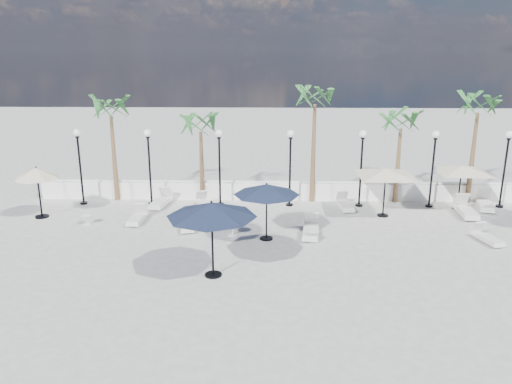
{
  "coord_description": "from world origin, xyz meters",
  "views": [
    {
      "loc": [
        -1.05,
        -17.58,
        7.62
      ],
      "look_at": [
        -1.61,
        3.7,
        1.5
      ],
      "focal_mm": 35.0,
      "sensor_mm": 36.0,
      "label": 1
    }
  ],
  "objects_px": {
    "parasol_navy_left": "(212,210)",
    "lounger_7": "(485,204)",
    "lounger_1": "(204,204)",
    "parasol_cream_small": "(37,174)",
    "lounger_3": "(137,218)",
    "lounger_5": "(345,204)",
    "lounger_0": "(161,201)",
    "parasol_cream_sq_a": "(386,169)",
    "lounger_8": "(466,210)",
    "lounger_4": "(311,230)",
    "parasol_navy_mid": "(267,190)",
    "lounger_2": "(186,224)",
    "lounger_6": "(487,237)",
    "parasol_cream_sq_b": "(462,166)"
  },
  "relations": [
    {
      "from": "lounger_4",
      "to": "lounger_7",
      "type": "bearing_deg",
      "value": 30.39
    },
    {
      "from": "lounger_6",
      "to": "parasol_navy_left",
      "type": "bearing_deg",
      "value": -176.89
    },
    {
      "from": "lounger_7",
      "to": "lounger_8",
      "type": "relative_size",
      "value": 0.98
    },
    {
      "from": "lounger_1",
      "to": "parasol_cream_sq_b",
      "type": "bearing_deg",
      "value": -17.89
    },
    {
      "from": "lounger_3",
      "to": "lounger_8",
      "type": "relative_size",
      "value": 0.8
    },
    {
      "from": "lounger_5",
      "to": "parasol_cream_sq_a",
      "type": "relative_size",
      "value": 0.36
    },
    {
      "from": "lounger_2",
      "to": "lounger_5",
      "type": "xyz_separation_m",
      "value": [
        7.4,
        3.0,
        0.01
      ]
    },
    {
      "from": "lounger_5",
      "to": "parasol_cream_sq_a",
      "type": "distance_m",
      "value": 2.85
    },
    {
      "from": "lounger_0",
      "to": "lounger_3",
      "type": "relative_size",
      "value": 1.18
    },
    {
      "from": "lounger_7",
      "to": "lounger_8",
      "type": "bearing_deg",
      "value": -125.67
    },
    {
      "from": "lounger_5",
      "to": "parasol_cream_small",
      "type": "relative_size",
      "value": 0.75
    },
    {
      "from": "lounger_5",
      "to": "lounger_6",
      "type": "relative_size",
      "value": 1.06
    },
    {
      "from": "lounger_0",
      "to": "lounger_7",
      "type": "relative_size",
      "value": 0.96
    },
    {
      "from": "parasol_navy_mid",
      "to": "lounger_1",
      "type": "bearing_deg",
      "value": 126.89
    },
    {
      "from": "parasol_navy_left",
      "to": "parasol_navy_mid",
      "type": "distance_m",
      "value": 3.99
    },
    {
      "from": "lounger_3",
      "to": "lounger_6",
      "type": "height_order",
      "value": "lounger_3"
    },
    {
      "from": "lounger_0",
      "to": "lounger_3",
      "type": "height_order",
      "value": "lounger_0"
    },
    {
      "from": "lounger_3",
      "to": "lounger_5",
      "type": "height_order",
      "value": "lounger_5"
    },
    {
      "from": "lounger_2",
      "to": "lounger_5",
      "type": "distance_m",
      "value": 7.99
    },
    {
      "from": "parasol_navy_left",
      "to": "lounger_6",
      "type": "bearing_deg",
      "value": 17.54
    },
    {
      "from": "lounger_0",
      "to": "parasol_cream_sq_a",
      "type": "xyz_separation_m",
      "value": [
        10.83,
        -1.25,
        2.05
      ]
    },
    {
      "from": "parasol_navy_mid",
      "to": "parasol_cream_sq_a",
      "type": "relative_size",
      "value": 0.54
    },
    {
      "from": "lounger_1",
      "to": "parasol_navy_left",
      "type": "height_order",
      "value": "parasol_navy_left"
    },
    {
      "from": "lounger_6",
      "to": "parasol_navy_left",
      "type": "height_order",
      "value": "parasol_navy_left"
    },
    {
      "from": "lounger_4",
      "to": "parasol_navy_mid",
      "type": "relative_size",
      "value": 0.75
    },
    {
      "from": "lounger_5",
      "to": "lounger_7",
      "type": "xyz_separation_m",
      "value": [
        6.93,
        0.19,
        0.03
      ]
    },
    {
      "from": "lounger_5",
      "to": "parasol_cream_sq_a",
      "type": "bearing_deg",
      "value": -38.55
    },
    {
      "from": "lounger_8",
      "to": "parasol_cream_sq_b",
      "type": "bearing_deg",
      "value": 93.87
    },
    {
      "from": "lounger_3",
      "to": "lounger_5",
      "type": "distance_m",
      "value": 10.03
    },
    {
      "from": "parasol_navy_left",
      "to": "lounger_8",
      "type": "bearing_deg",
      "value": 31.17
    },
    {
      "from": "lounger_4",
      "to": "parasol_navy_left",
      "type": "xyz_separation_m",
      "value": [
        -3.71,
        -3.98,
        2.16
      ]
    },
    {
      "from": "lounger_0",
      "to": "lounger_4",
      "type": "xyz_separation_m",
      "value": [
        7.21,
        -3.94,
        -0.0
      ]
    },
    {
      "from": "lounger_0",
      "to": "parasol_cream_small",
      "type": "height_order",
      "value": "parasol_cream_small"
    },
    {
      "from": "lounger_1",
      "to": "lounger_7",
      "type": "xyz_separation_m",
      "value": [
        13.92,
        0.23,
        0.04
      ]
    },
    {
      "from": "lounger_3",
      "to": "lounger_4",
      "type": "xyz_separation_m",
      "value": [
        7.78,
        -1.5,
        0.03
      ]
    },
    {
      "from": "lounger_2",
      "to": "parasol_navy_mid",
      "type": "relative_size",
      "value": 0.67
    },
    {
      "from": "lounger_1",
      "to": "lounger_3",
      "type": "distance_m",
      "value": 3.56
    },
    {
      "from": "lounger_3",
      "to": "lounger_7",
      "type": "height_order",
      "value": "lounger_7"
    },
    {
      "from": "lounger_1",
      "to": "parasol_cream_sq_a",
      "type": "xyz_separation_m",
      "value": [
        8.62,
        -1.02,
        2.08
      ]
    },
    {
      "from": "lounger_2",
      "to": "lounger_4",
      "type": "xyz_separation_m",
      "value": [
        5.41,
        -0.74,
        0.03
      ]
    },
    {
      "from": "parasol_navy_mid",
      "to": "parasol_cream_sq_b",
      "type": "bearing_deg",
      "value": 24.8
    },
    {
      "from": "lounger_5",
      "to": "lounger_6",
      "type": "bearing_deg",
      "value": -45.21
    },
    {
      "from": "parasol_navy_left",
      "to": "lounger_7",
      "type": "bearing_deg",
      "value": 32.07
    },
    {
      "from": "lounger_2",
      "to": "parasol_cream_small",
      "type": "distance_m",
      "value": 7.41
    },
    {
      "from": "lounger_2",
      "to": "lounger_6",
      "type": "xyz_separation_m",
      "value": [
        12.57,
        -1.29,
        -0.01
      ]
    },
    {
      "from": "lounger_5",
      "to": "parasol_navy_mid",
      "type": "relative_size",
      "value": 0.68
    },
    {
      "from": "lounger_5",
      "to": "parasol_cream_sq_a",
      "type": "height_order",
      "value": "parasol_cream_sq_a"
    },
    {
      "from": "lounger_6",
      "to": "parasol_navy_mid",
      "type": "bearing_deg",
      "value": 164.96
    },
    {
      "from": "lounger_1",
      "to": "parasol_cream_small",
      "type": "height_order",
      "value": "parasol_cream_small"
    },
    {
      "from": "lounger_8",
      "to": "parasol_cream_sq_b",
      "type": "relative_size",
      "value": 0.47
    }
  ]
}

